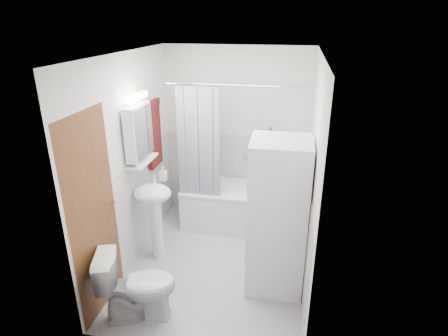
% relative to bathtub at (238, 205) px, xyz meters
% --- Properties ---
extents(floor, '(2.60, 2.60, 0.00)m').
position_rel_bathtub_xyz_m(floor, '(-0.09, -0.92, -0.31)').
color(floor, '#B8B7BC').
rests_on(floor, ground).
extents(room_walls, '(2.60, 2.60, 2.60)m').
position_rel_bathtub_xyz_m(room_walls, '(-0.09, -0.92, 1.17)').
color(room_walls, white).
rests_on(room_walls, ground).
extents(wainscot, '(1.98, 2.58, 2.58)m').
position_rel_bathtub_xyz_m(wainscot, '(-0.09, -0.63, 0.29)').
color(wainscot, white).
rests_on(wainscot, ground).
extents(door, '(0.05, 2.00, 2.00)m').
position_rel_bathtub_xyz_m(door, '(-1.04, -1.47, 0.69)').
color(door, brown).
rests_on(door, ground).
extents(bathtub, '(1.49, 0.71, 0.57)m').
position_rel_bathtub_xyz_m(bathtub, '(0.00, 0.00, 0.00)').
color(bathtub, white).
rests_on(bathtub, ground).
extents(tub_spout, '(0.04, 0.12, 0.04)m').
position_rel_bathtub_xyz_m(tub_spout, '(0.20, 0.33, 0.58)').
color(tub_spout, silver).
rests_on(tub_spout, room_walls).
extents(curtain_rod, '(1.67, 0.02, 0.02)m').
position_rel_bathtub_xyz_m(curtain_rod, '(-0.00, -0.29, 1.69)').
color(curtain_rod, silver).
rests_on(curtain_rod, room_walls).
extents(shower_curtain, '(0.55, 0.02, 1.45)m').
position_rel_bathtub_xyz_m(shower_curtain, '(-0.46, -0.29, 0.94)').
color(shower_curtain, '#131742').
rests_on(shower_curtain, curtain_rod).
extents(sink, '(0.44, 0.37, 1.04)m').
position_rel_bathtub_xyz_m(sink, '(-0.84, -0.92, 0.39)').
color(sink, white).
rests_on(sink, ground).
extents(medicine_cabinet, '(0.13, 0.50, 0.71)m').
position_rel_bathtub_xyz_m(medicine_cabinet, '(-0.99, -0.82, 1.25)').
color(medicine_cabinet, white).
rests_on(medicine_cabinet, room_walls).
extents(shelf, '(0.18, 0.54, 0.02)m').
position_rel_bathtub_xyz_m(shelf, '(-0.98, -0.82, 0.89)').
color(shelf, silver).
rests_on(shelf, room_walls).
extents(shower_caddy, '(0.22, 0.06, 0.02)m').
position_rel_bathtub_xyz_m(shower_caddy, '(0.25, 0.32, 0.84)').
color(shower_caddy, silver).
rests_on(shower_caddy, room_walls).
extents(towel, '(0.07, 0.36, 0.87)m').
position_rel_bathtub_xyz_m(towel, '(-1.03, -0.30, 1.07)').
color(towel, '#52170D').
rests_on(towel, room_walls).
extents(washer_dryer, '(0.61, 0.60, 1.65)m').
position_rel_bathtub_xyz_m(washer_dryer, '(0.59, -1.15, 0.51)').
color(washer_dryer, white).
rests_on(washer_dryer, ground).
extents(toilet, '(0.81, 0.60, 0.71)m').
position_rel_bathtub_xyz_m(toilet, '(-0.66, -1.89, 0.04)').
color(toilet, white).
rests_on(toilet, ground).
extents(soap_pump, '(0.08, 0.17, 0.08)m').
position_rel_bathtub_xyz_m(soap_pump, '(-0.80, -0.67, 0.64)').
color(soap_pump, gray).
rests_on(soap_pump, sink).
extents(shelf_bottle, '(0.07, 0.18, 0.07)m').
position_rel_bathtub_xyz_m(shelf_bottle, '(-0.98, -0.97, 0.93)').
color(shelf_bottle, gray).
rests_on(shelf_bottle, shelf).
extents(shelf_cup, '(0.10, 0.09, 0.10)m').
position_rel_bathtub_xyz_m(shelf_cup, '(-0.98, -0.70, 0.95)').
color(shelf_cup, gray).
rests_on(shelf_cup, shelf).
extents(shampoo_a, '(0.13, 0.17, 0.13)m').
position_rel_bathtub_xyz_m(shampoo_a, '(0.26, 0.32, 0.91)').
color(shampoo_a, gray).
rests_on(shampoo_a, shower_caddy).
extents(shampoo_b, '(0.08, 0.21, 0.08)m').
position_rel_bathtub_xyz_m(shampoo_b, '(0.38, 0.32, 0.89)').
color(shampoo_b, navy).
rests_on(shampoo_b, shower_caddy).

